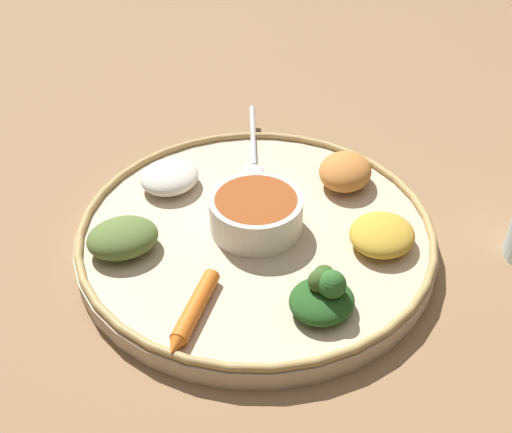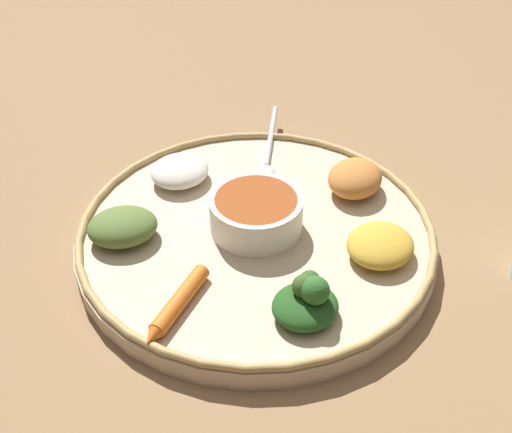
% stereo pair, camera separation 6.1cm
% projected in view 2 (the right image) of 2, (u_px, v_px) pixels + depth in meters
% --- Properties ---
extents(ground_plane, '(2.40, 2.40, 0.00)m').
position_uv_depth(ground_plane, '(256.00, 243.00, 0.63)').
color(ground_plane, olive).
extents(platter, '(0.37, 0.37, 0.02)m').
position_uv_depth(platter, '(256.00, 235.00, 0.62)').
color(platter, '#C6B293').
rests_on(platter, ground_plane).
extents(platter_rim, '(0.36, 0.36, 0.01)m').
position_uv_depth(platter_rim, '(256.00, 226.00, 0.62)').
color(platter_rim, tan).
rests_on(platter_rim, platter).
extents(center_bowl, '(0.09, 0.09, 0.04)m').
position_uv_depth(center_bowl, '(256.00, 212.00, 0.61)').
color(center_bowl, silver).
rests_on(center_bowl, platter).
extents(spoon, '(0.15, 0.12, 0.01)m').
position_uv_depth(spoon, '(268.00, 154.00, 0.72)').
color(spoon, silver).
rests_on(spoon, platter).
extents(greens_pile, '(0.06, 0.06, 0.04)m').
position_uv_depth(greens_pile, '(307.00, 299.00, 0.52)').
color(greens_pile, '#23511E').
rests_on(greens_pile, platter).
extents(carrot_near_spoon, '(0.07, 0.09, 0.02)m').
position_uv_depth(carrot_near_spoon, '(177.00, 304.00, 0.53)').
color(carrot_near_spoon, orange).
rests_on(carrot_near_spoon, platter).
extents(mound_lentil_yellow, '(0.08, 0.08, 0.03)m').
position_uv_depth(mound_lentil_yellow, '(380.00, 245.00, 0.58)').
color(mound_lentil_yellow, gold).
rests_on(mound_lentil_yellow, platter).
extents(mound_squash, '(0.08, 0.09, 0.03)m').
position_uv_depth(mound_squash, '(353.00, 177.00, 0.66)').
color(mound_squash, '#C67A38').
rests_on(mound_squash, platter).
extents(mound_rice_white, '(0.08, 0.08, 0.03)m').
position_uv_depth(mound_rice_white, '(180.00, 171.00, 0.68)').
color(mound_rice_white, silver).
rests_on(mound_rice_white, platter).
extents(mound_collards, '(0.08, 0.08, 0.03)m').
position_uv_depth(mound_collards, '(122.00, 227.00, 0.60)').
color(mound_collards, '#567033').
rests_on(mound_collards, platter).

